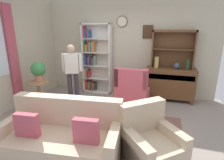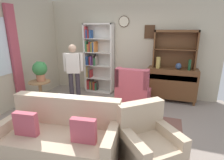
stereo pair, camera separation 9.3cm
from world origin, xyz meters
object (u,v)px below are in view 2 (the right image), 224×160
object	(u,v)px
potted_plant_small	(54,102)
person_reading	(74,69)
bookshelf	(97,59)
bottle_wine	(190,65)
wingback_chair	(133,93)
vase_tall	(158,63)
plant_stand	(41,91)
vase_round	(178,66)
armchair_floral	(148,145)
potted_plant_large	(40,70)
sideboard	(171,83)
couch_floral	(61,138)
sideboard_hutch	(175,44)

from	to	relation	value
potted_plant_small	person_reading	distance (m)	0.98
bookshelf	bottle_wine	xyz separation A→B (m)	(2.64, -0.17, 0.02)
bookshelf	potted_plant_small	xyz separation A→B (m)	(-0.52, -1.58, -0.86)
bookshelf	wingback_chair	world-z (taller)	bookshelf
bottle_wine	bookshelf	bearing A→B (deg)	176.26
vase_tall	potted_plant_small	size ratio (longest dim) A/B	0.97
plant_stand	vase_round	bearing A→B (deg)	23.61
wingback_chair	person_reading	size ratio (longest dim) A/B	0.67
wingback_chair	potted_plant_small	distance (m)	2.00
bookshelf	vase_round	size ratio (longest dim) A/B	12.35
armchair_floral	wingback_chair	bearing A→B (deg)	108.60
bottle_wine	armchair_floral	world-z (taller)	bottle_wine
potted_plant_small	person_reading	xyz separation A→B (m)	(0.27, 0.60, 0.73)
vase_round	potted_plant_small	distance (m)	3.33
bottle_wine	potted_plant_small	bearing A→B (deg)	-156.00
vase_round	armchair_floral	world-z (taller)	vase_round
vase_round	potted_plant_large	bearing A→B (deg)	-157.23
plant_stand	bookshelf	bearing A→B (deg)	60.71
armchair_floral	potted_plant_small	size ratio (longest dim) A/B	3.49
sideboard	vase_round	xyz separation A→B (m)	(0.13, -0.07, 0.50)
vase_tall	couch_floral	world-z (taller)	vase_tall
sideboard_hutch	couch_floral	world-z (taller)	sideboard_hutch
couch_floral	armchair_floral	bearing A→B (deg)	11.88
bookshelf	vase_tall	xyz separation A→B (m)	(1.86, -0.16, 0.03)
wingback_chair	plant_stand	distance (m)	2.33
sideboard	vase_round	distance (m)	0.52
armchair_floral	couch_floral	bearing A→B (deg)	-168.12
bottle_wine	plant_stand	bearing A→B (deg)	-158.28
vase_round	wingback_chair	distance (m)	1.41
bookshelf	armchair_floral	size ratio (longest dim) A/B	1.94
vase_round	couch_floral	world-z (taller)	vase_round
sideboard_hutch	potted_plant_small	distance (m)	3.48
bookshelf	plant_stand	size ratio (longest dim) A/B	3.04
sideboard	couch_floral	size ratio (longest dim) A/B	0.69
sideboard	potted_plant_large	world-z (taller)	potted_plant_large
sideboard	sideboard_hutch	bearing A→B (deg)	90.00
couch_floral	plant_stand	world-z (taller)	couch_floral
bookshelf	sideboard	size ratio (longest dim) A/B	1.62
plant_stand	armchair_floral	bearing A→B (deg)	-21.60
sideboard	potted_plant_small	world-z (taller)	sideboard
bottle_wine	person_reading	xyz separation A→B (m)	(-2.89, -0.81, -0.15)
sideboard_hutch	bookshelf	bearing A→B (deg)	-179.35
bookshelf	sideboard	world-z (taller)	bookshelf
sideboard	armchair_floral	bearing A→B (deg)	-96.37
plant_stand	potted_plant_large	distance (m)	0.55
vase_tall	wingback_chair	size ratio (longest dim) A/B	0.29
armchair_floral	potted_plant_large	bearing A→B (deg)	157.32
vase_tall	wingback_chair	world-z (taller)	vase_tall
bookshelf	potted_plant_large	xyz separation A→B (m)	(-0.88, -1.52, -0.07)
couch_floral	plant_stand	bearing A→B (deg)	137.35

